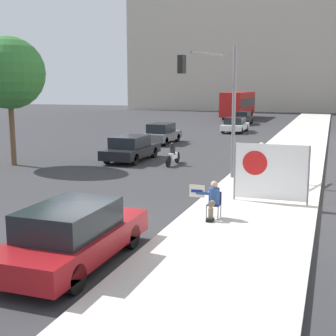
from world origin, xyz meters
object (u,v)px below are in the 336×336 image
(traffic_light_pole, at_px, (214,90))
(protest_banner, at_px, (270,172))
(street_tree_near_curb, at_px, (9,73))
(seated_protester, at_px, (213,199))
(jogger_on_sidewalk, at_px, (265,173))
(car_on_road_far_lane, at_px, (242,118))
(car_on_road_nearest, at_px, (131,148))
(motorcycle_on_road, at_px, (173,155))
(car_on_road_distant, at_px, (235,125))
(city_bus_on_road, at_px, (238,103))
(car_on_road_midblock, at_px, (162,134))
(parked_car_curbside, at_px, (73,235))
(pedestrian_behind, at_px, (261,162))

(traffic_light_pole, bearing_deg, protest_banner, -54.10)
(protest_banner, relative_size, street_tree_near_curb, 0.39)
(seated_protester, height_order, street_tree_near_curb, street_tree_near_curb)
(jogger_on_sidewalk, distance_m, car_on_road_far_lane, 34.82)
(car_on_road_far_lane, bearing_deg, protest_banner, -77.94)
(car_on_road_nearest, height_order, motorcycle_on_road, car_on_road_nearest)
(car_on_road_distant, bearing_deg, motorcycle_on_road, -88.82)
(traffic_light_pole, relative_size, car_on_road_nearest, 1.26)
(traffic_light_pole, xyz_separation_m, street_tree_near_curb, (-10.93, -0.04, 0.82))
(car_on_road_far_lane, distance_m, city_bus_on_road, 9.42)
(protest_banner, bearing_deg, jogger_on_sidewalk, 106.91)
(car_on_road_distant, relative_size, city_bus_on_road, 0.41)
(car_on_road_distant, bearing_deg, car_on_road_midblock, -108.51)
(car_on_road_nearest, xyz_separation_m, car_on_road_distant, (2.31, 18.26, -0.03))
(seated_protester, distance_m, motorcycle_on_road, 10.90)
(protest_banner, bearing_deg, motorcycle_on_road, 129.97)
(car_on_road_nearest, bearing_deg, protest_banner, -41.57)
(jogger_on_sidewalk, height_order, car_on_road_distant, jogger_on_sidewalk)
(parked_car_curbside, distance_m, motorcycle_on_road, 14.49)
(car_on_road_far_lane, xyz_separation_m, city_bus_on_road, (-2.18, 9.08, 1.23))
(jogger_on_sidewalk, xyz_separation_m, car_on_road_far_lane, (-7.19, 34.06, -0.30))
(car_on_road_distant, bearing_deg, car_on_road_nearest, -97.20)
(pedestrian_behind, bearing_deg, protest_banner, 2.68)
(jogger_on_sidewalk, relative_size, car_on_road_far_lane, 0.36)
(traffic_light_pole, height_order, car_on_road_distant, traffic_light_pole)
(jogger_on_sidewalk, height_order, traffic_light_pole, traffic_light_pole)
(seated_protester, relative_size, city_bus_on_road, 0.11)
(car_on_road_nearest, xyz_separation_m, street_tree_near_curb, (-5.34, -3.44, 4.13))
(protest_banner, height_order, traffic_light_pole, traffic_light_pole)
(city_bus_on_road, distance_m, street_tree_near_curb, 40.14)
(car_on_road_nearest, relative_size, car_on_road_far_lane, 0.96)
(protest_banner, height_order, car_on_road_distant, protest_banner)
(seated_protester, distance_m, city_bus_on_road, 47.47)
(seated_protester, xyz_separation_m, car_on_road_far_lane, (-6.08, 37.65, -0.06))
(city_bus_on_road, bearing_deg, parked_car_curbside, -83.34)
(traffic_light_pole, relative_size, car_on_road_distant, 1.29)
(jogger_on_sidewalk, height_order, pedestrian_behind, pedestrian_behind)
(seated_protester, relative_size, protest_banner, 0.45)
(pedestrian_behind, height_order, car_on_road_midblock, pedestrian_behind)
(city_bus_on_road, bearing_deg, car_on_road_distant, -79.89)
(car_on_road_midblock, relative_size, street_tree_near_curb, 0.64)
(pedestrian_behind, bearing_deg, city_bus_on_road, -178.44)
(jogger_on_sidewalk, distance_m, pedestrian_behind, 2.52)
(jogger_on_sidewalk, xyz_separation_m, pedestrian_behind, (-0.52, 2.47, 0.01))
(car_on_road_nearest, distance_m, street_tree_near_curb, 7.58)
(parked_car_curbside, xyz_separation_m, car_on_road_nearest, (-5.06, 14.83, -0.03))
(traffic_light_pole, bearing_deg, pedestrian_behind, -21.67)
(motorcycle_on_road, xyz_separation_m, street_tree_near_curb, (-8.04, -2.90, 4.32))
(protest_banner, relative_size, car_on_road_distant, 0.58)
(car_on_road_midblock, bearing_deg, car_on_road_distant, 71.49)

